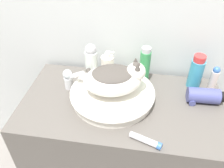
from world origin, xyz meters
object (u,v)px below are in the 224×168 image
at_px(faucet, 70,78).
at_px(lotion_bottle_white, 91,61).
at_px(shampoo_bottle_tall, 145,66).
at_px(cream_tube, 146,140).
at_px(cat, 114,78).
at_px(mouthwash_bottle, 196,72).
at_px(hair_dryer, 203,96).
at_px(soap_pump_bottle, 108,67).
at_px(deodorant_stick, 214,78).

distance_m(faucet, lotion_bottle_white, 0.16).
height_order(shampoo_bottle_tall, cream_tube, shampoo_bottle_tall).
height_order(cat, cream_tube, cat).
bearing_deg(lotion_bottle_white, mouthwash_bottle, -0.00).
height_order(cat, mouthwash_bottle, cat).
relative_size(lotion_bottle_white, hair_dryer, 1.17).
bearing_deg(shampoo_bottle_tall, soap_pump_bottle, -180.00).
bearing_deg(soap_pump_bottle, faucet, -145.38).
relative_size(mouthwash_bottle, shampoo_bottle_tall, 0.90).
height_order(cat, faucet, cat).
relative_size(cat, hair_dryer, 1.86).
relative_size(soap_pump_bottle, hair_dryer, 0.99).
relative_size(deodorant_stick, hair_dryer, 0.76).
relative_size(soap_pump_bottle, mouthwash_bottle, 0.91).
distance_m(soap_pump_bottle, deodorant_stick, 0.56).
bearing_deg(cat, hair_dryer, -9.43).
bearing_deg(hair_dryer, soap_pump_bottle, 164.03).
xyz_separation_m(cat, shampoo_bottle_tall, (0.14, 0.16, -0.02)).
bearing_deg(soap_pump_bottle, cream_tube, -60.69).
distance_m(faucet, cream_tube, 0.51).
bearing_deg(cat, faucet, 154.82).
bearing_deg(cat, deodorant_stick, 2.98).
xyz_separation_m(cat, deodorant_stick, (0.50, 0.16, -0.06)).
xyz_separation_m(cat, mouthwash_bottle, (0.40, 0.16, -0.04)).
distance_m(mouthwash_bottle, lotion_bottle_white, 0.55).
bearing_deg(cat, cream_tube, -71.16).
height_order(lotion_bottle_white, cream_tube, lotion_bottle_white).
bearing_deg(hair_dryer, shampoo_bottle_tall, 155.63).
xyz_separation_m(soap_pump_bottle, shampoo_bottle_tall, (0.20, 0.00, 0.03)).
xyz_separation_m(faucet, hair_dryer, (0.67, 0.00, -0.03)).
relative_size(shampoo_bottle_tall, lotion_bottle_white, 1.04).
relative_size(deodorant_stick, cream_tube, 0.94).
bearing_deg(faucet, lotion_bottle_white, 65.18).
bearing_deg(lotion_bottle_white, cat, -47.33).
bearing_deg(cat, mouthwash_bottle, 6.95).
bearing_deg(lotion_bottle_white, cream_tube, -52.24).
bearing_deg(cream_tube, lotion_bottle_white, 127.76).
height_order(cat, deodorant_stick, cat).
bearing_deg(hair_dryer, cream_tube, -134.00).
distance_m(lotion_bottle_white, cream_tube, 0.53).
bearing_deg(cream_tube, deodorant_stick, 51.82).
xyz_separation_m(soap_pump_bottle, hair_dryer, (0.50, -0.12, -0.03)).
relative_size(deodorant_stick, lotion_bottle_white, 0.65).
relative_size(cat, cream_tube, 2.31).
bearing_deg(shampoo_bottle_tall, cream_tube, -85.29).
distance_m(faucet, shampoo_bottle_tall, 0.40).
relative_size(faucet, mouthwash_bottle, 0.69).
bearing_deg(faucet, hair_dryer, 11.34).
distance_m(cat, deodorant_stick, 0.53).
bearing_deg(deodorant_stick, hair_dryer, -118.16).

